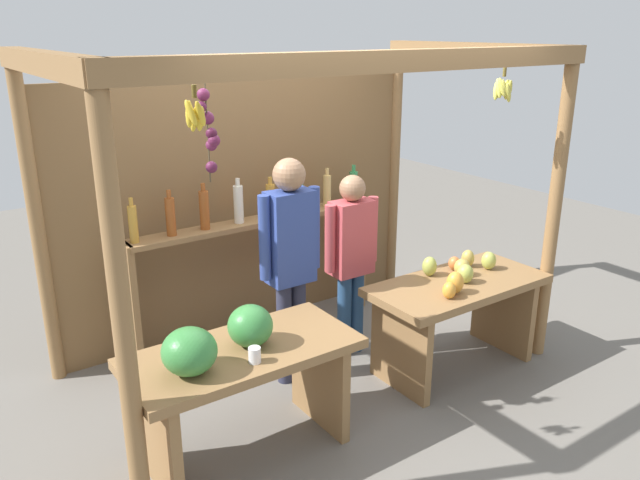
% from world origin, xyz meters
% --- Properties ---
extents(ground_plane, '(12.00, 12.00, 0.00)m').
position_xyz_m(ground_plane, '(0.00, 0.00, 0.00)').
color(ground_plane, slate).
rests_on(ground_plane, ground).
extents(market_stall, '(3.35, 1.90, 2.35)m').
position_xyz_m(market_stall, '(-0.00, 0.43, 1.35)').
color(market_stall, olive).
rests_on(market_stall, ground).
extents(fruit_counter_left, '(1.36, 0.64, 0.96)m').
position_xyz_m(fruit_counter_left, '(-0.94, -0.69, 0.61)').
color(fruit_counter_left, olive).
rests_on(fruit_counter_left, ground).
extents(fruit_counter_right, '(1.36, 0.64, 0.86)m').
position_xyz_m(fruit_counter_right, '(0.89, -0.67, 0.54)').
color(fruit_counter_right, olive).
rests_on(fruit_counter_right, ground).
extents(bottle_shelf_unit, '(2.15, 0.22, 1.36)m').
position_xyz_m(bottle_shelf_unit, '(-0.05, 0.67, 0.83)').
color(bottle_shelf_unit, olive).
rests_on(bottle_shelf_unit, ground).
extents(vendor_man, '(0.48, 0.22, 1.65)m').
position_xyz_m(vendor_man, '(-0.21, -0.12, 0.99)').
color(vendor_man, '#2D2F45').
rests_on(vendor_man, ground).
extents(vendor_woman, '(0.48, 0.20, 1.44)m').
position_xyz_m(vendor_woman, '(0.39, -0.04, 0.85)').
color(vendor_woman, navy).
rests_on(vendor_woman, ground).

